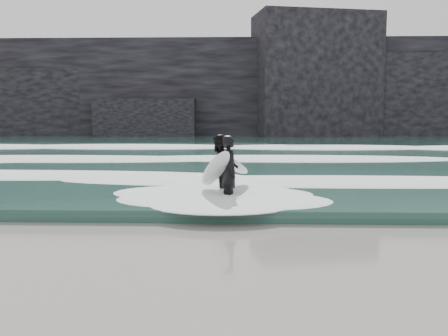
% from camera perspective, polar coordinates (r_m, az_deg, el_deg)
% --- Properties ---
extents(ground, '(120.00, 120.00, 0.00)m').
position_cam_1_polar(ground, '(8.77, -7.84, -10.62)').
color(ground, '#8D603F').
rests_on(ground, ground).
extents(sea, '(90.00, 52.00, 0.30)m').
position_cam_1_polar(sea, '(37.38, -0.35, 2.58)').
color(sea, '#254B41').
rests_on(sea, ground).
extents(headland, '(70.00, 9.00, 10.00)m').
position_cam_1_polar(headland, '(54.35, 0.35, 8.83)').
color(headland, black).
rests_on(headland, ground).
extents(foam_near, '(60.00, 3.20, 0.20)m').
position_cam_1_polar(foam_near, '(17.47, -2.90, -0.80)').
color(foam_near, white).
rests_on(foam_near, sea).
extents(foam_mid, '(60.00, 4.00, 0.24)m').
position_cam_1_polar(foam_mid, '(24.41, -1.54, 1.26)').
color(foam_mid, white).
rests_on(foam_mid, sea).
extents(foam_far, '(60.00, 4.80, 0.30)m').
position_cam_1_polar(foam_far, '(33.37, -0.62, 2.65)').
color(foam_far, white).
rests_on(foam_far, sea).
extents(surfer_left, '(1.29, 1.98, 1.95)m').
position_cam_1_polar(surfer_left, '(13.62, 0.36, -0.32)').
color(surfer_left, black).
rests_on(surfer_left, ground).
extents(surfer_right, '(1.54, 2.29, 1.93)m').
position_cam_1_polar(surfer_right, '(14.67, -0.42, 0.12)').
color(surfer_right, black).
rests_on(surfer_right, ground).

